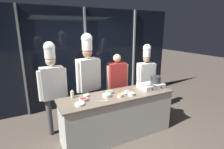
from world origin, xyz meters
TOP-DOWN VIEW (x-y plane):
  - ground_plane at (0.00, 0.00)m, footprint 24.00×24.00m
  - window_wall_back at (0.00, 1.86)m, footprint 5.64×0.09m
  - demo_counter at (0.00, 0.00)m, footprint 2.31×0.68m
  - portable_stove at (0.85, 0.03)m, footprint 0.52×0.38m
  - frying_pan at (0.73, 0.03)m, footprint 0.24×0.42m
  - stock_pot at (0.97, 0.03)m, footprint 0.25×0.22m
  - squeeze_bottle_oil at (-0.84, 0.26)m, footprint 0.06×0.06m
  - prep_bowl_carrots at (-0.02, -0.12)m, footprint 0.11×0.11m
  - prep_bowl_bean_sprouts at (0.22, -0.15)m, footprint 0.13×0.13m
  - prep_bowl_mushrooms at (0.21, 0.02)m, footprint 0.10×0.10m
  - prep_bowl_scallions at (-0.12, 0.14)m, footprint 0.14×0.14m
  - prep_bowl_shrimp at (0.09, -0.07)m, footprint 0.10×0.10m
  - prep_bowl_rice at (-0.59, 0.19)m, footprint 0.11×0.11m
  - prep_bowl_noodles at (-0.25, -0.00)m, footprint 0.16×0.16m
  - prep_bowl_bell_pepper at (-0.70, 0.01)m, footprint 0.15×0.15m
  - prep_bowl_onion at (-0.81, -0.13)m, footprint 0.17×0.17m
  - serving_spoon_slotted at (-0.37, -0.17)m, footprint 0.23×0.11m
  - chef_head at (-1.11, 0.67)m, footprint 0.56×0.25m
  - chef_sous at (-0.37, 0.66)m, footprint 0.59×0.32m
  - person_guest at (0.34, 0.65)m, footprint 0.55×0.24m
  - chef_line at (1.13, 0.58)m, footprint 0.56×0.25m

SIDE VIEW (x-z plane):
  - ground_plane at x=0.00m, z-range 0.00..0.00m
  - demo_counter at x=0.00m, z-range 0.00..0.90m
  - serving_spoon_slotted at x=-0.37m, z-range 0.90..0.91m
  - prep_bowl_mushrooms at x=0.21m, z-range 0.90..0.94m
  - prep_bowl_shrimp at x=0.09m, z-range 0.90..0.94m
  - prep_bowl_onion at x=-0.81m, z-range 0.90..0.94m
  - prep_bowl_rice at x=-0.59m, z-range 0.90..0.94m
  - prep_bowl_carrots at x=-0.02m, z-range 0.90..0.95m
  - prep_bowl_bean_sprouts at x=0.22m, z-range 0.90..0.95m
  - prep_bowl_scallions at x=-0.12m, z-range 0.90..0.95m
  - prep_bowl_bell_pepper at x=-0.70m, z-range 0.90..0.95m
  - prep_bowl_noodles at x=-0.25m, z-range 0.90..0.96m
  - portable_stove at x=0.85m, z-range 0.89..1.00m
  - person_guest at x=0.34m, z-range 0.17..1.76m
  - squeeze_bottle_oil at x=-0.84m, z-range 0.89..1.05m
  - frying_pan at x=0.73m, z-range 1.00..1.05m
  - chef_line at x=1.13m, z-range 0.13..1.92m
  - stock_pot at x=0.97m, z-range 1.00..1.14m
  - chef_head at x=-1.11m, z-range 0.16..2.08m
  - chef_sous at x=-0.37m, z-range 0.17..2.24m
  - window_wall_back at x=0.00m, z-range 0.00..2.70m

